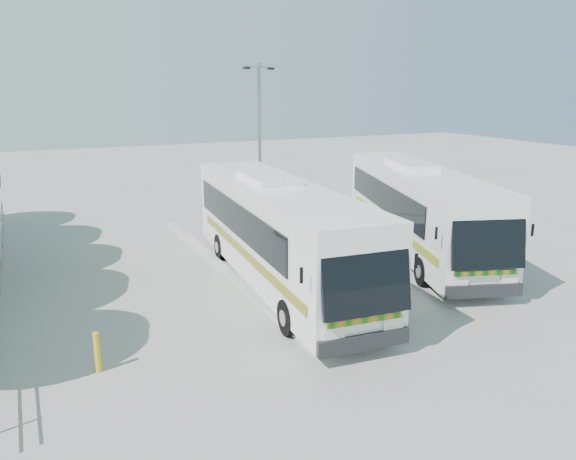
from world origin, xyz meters
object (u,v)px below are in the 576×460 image
coach_adjacent (418,208)px  coach_main (278,231)px  lamppost (260,137)px  bollard (97,352)px

coach_adjacent → coach_main: bearing=-152.6°
coach_main → lamppost: bearing=75.8°
bollard → coach_main: bearing=30.0°
coach_main → bollard: coach_main is taller
lamppost → bollard: bearing=-147.4°
lamppost → bollard: lamppost is taller
coach_main → lamppost: size_ratio=1.64×
coach_main → bollard: (-6.70, -3.86, -1.44)m
coach_adjacent → lamppost: size_ratio=1.62×
lamppost → coach_main: bearing=-128.7°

